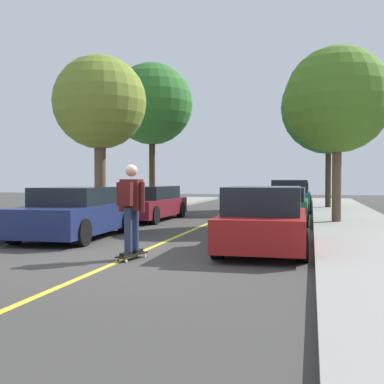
% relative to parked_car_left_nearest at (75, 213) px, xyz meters
% --- Properties ---
extents(ground, '(80.00, 80.00, 0.00)m').
position_rel_parked_car_left_nearest_xyz_m(ground, '(2.52, -2.69, -0.65)').
color(ground, '#3D3A38').
extents(center_line, '(0.12, 39.20, 0.01)m').
position_rel_parked_car_left_nearest_xyz_m(center_line, '(2.52, 1.31, -0.65)').
color(center_line, gold).
rests_on(center_line, ground).
extents(parked_car_left_nearest, '(2.07, 4.25, 1.34)m').
position_rel_parked_car_left_nearest_xyz_m(parked_car_left_nearest, '(0.00, 0.00, 0.00)').
color(parked_car_left_nearest, navy).
rests_on(parked_car_left_nearest, ground).
extents(parked_car_left_near, '(1.98, 4.67, 1.28)m').
position_rel_parked_car_left_nearest_xyz_m(parked_car_left_near, '(0.00, 5.71, -0.01)').
color(parked_car_left_near, maroon).
rests_on(parked_car_left_near, ground).
extents(parked_car_right_nearest, '(1.88, 4.05, 1.39)m').
position_rel_parked_car_left_nearest_xyz_m(parked_car_right_nearest, '(5.05, -1.06, 0.02)').
color(parked_car_right_nearest, maroon).
rests_on(parked_car_right_nearest, ground).
extents(parked_car_right_near, '(1.83, 4.19, 1.26)m').
position_rel_parked_car_left_nearest_xyz_m(parked_car_right_near, '(5.05, 5.55, -0.03)').
color(parked_car_right_near, '#1E5B33').
rests_on(parked_car_right_near, ground).
extents(parked_car_right_far, '(1.94, 4.52, 1.51)m').
position_rel_parked_car_left_nearest_xyz_m(parked_car_right_far, '(5.05, 12.06, 0.09)').
color(parked_car_right_far, '#196066').
rests_on(parked_car_right_far, ground).
extents(parked_car_right_farthest, '(1.95, 4.27, 1.36)m').
position_rel_parked_car_left_nearest_xyz_m(parked_car_right_farthest, '(5.05, 18.34, 0.02)').
color(parked_car_right_farthest, '#1E5B33').
rests_on(parked_car_right_farthest, ground).
extents(street_tree_left_nearest, '(3.54, 3.54, 6.10)m').
position_rel_parked_car_left_nearest_xyz_m(street_tree_left_nearest, '(-1.79, 5.38, 3.78)').
color(street_tree_left_nearest, brown).
rests_on(street_tree_left_nearest, sidewalk_left).
extents(street_tree_left_near, '(4.10, 4.10, 7.25)m').
position_rel_parked_car_left_nearest_xyz_m(street_tree_left_near, '(-1.79, 11.48, 4.67)').
color(street_tree_left_near, '#3D2D1E').
rests_on(street_tree_left_near, sidewalk_left).
extents(street_tree_right_nearest, '(3.51, 3.51, 5.80)m').
position_rel_parked_car_left_nearest_xyz_m(street_tree_right_nearest, '(6.84, 5.16, 3.51)').
color(street_tree_right_nearest, brown).
rests_on(street_tree_right_nearest, sidewalk_right).
extents(street_tree_right_near, '(4.74, 4.74, 7.42)m').
position_rel_parked_car_left_nearest_xyz_m(street_tree_right_near, '(6.84, 13.59, 4.53)').
color(street_tree_right_near, '#3D2D1E').
rests_on(street_tree_right_near, sidewalk_right).
extents(skateboard, '(0.38, 0.87, 0.10)m').
position_rel_parked_car_left_nearest_xyz_m(skateboard, '(2.68, -2.80, -0.57)').
color(skateboard, black).
rests_on(skateboard, ground).
extents(skateboarder, '(0.59, 0.71, 1.72)m').
position_rel_parked_car_left_nearest_xyz_m(skateboarder, '(2.67, -2.83, 0.43)').
color(skateboarder, black).
rests_on(skateboarder, skateboard).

